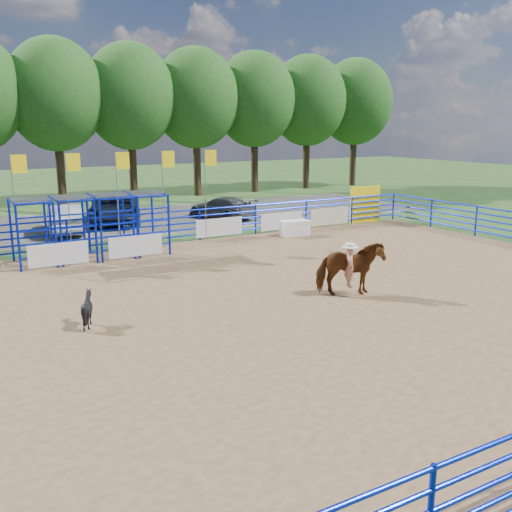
% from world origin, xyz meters
% --- Properties ---
extents(ground, '(120.00, 120.00, 0.00)m').
position_xyz_m(ground, '(0.00, 0.00, 0.00)').
color(ground, '#335622').
rests_on(ground, ground).
extents(arena_dirt, '(30.00, 20.00, 0.02)m').
position_xyz_m(arena_dirt, '(0.00, 0.00, 0.01)').
color(arena_dirt, olive).
rests_on(arena_dirt, ground).
extents(gravel_strip, '(40.00, 10.00, 0.01)m').
position_xyz_m(gravel_strip, '(0.00, 17.00, 0.01)').
color(gravel_strip, slate).
rests_on(gravel_strip, ground).
extents(announcer_table, '(1.46, 0.80, 0.74)m').
position_xyz_m(announcer_table, '(7.47, 8.70, 0.39)').
color(announcer_table, white).
rests_on(announcer_table, arena_dirt).
extents(horse_and_rider, '(2.26, 1.68, 2.32)m').
position_xyz_m(horse_and_rider, '(3.48, -0.43, 0.94)').
color(horse_and_rider, brown).
rests_on(horse_and_rider, arena_dirt).
extents(calf, '(1.09, 1.05, 0.93)m').
position_xyz_m(calf, '(-4.40, 0.83, 0.49)').
color(calf, black).
rests_on(calf, arena_dirt).
extents(car_b, '(2.19, 4.62, 1.46)m').
position_xyz_m(car_b, '(-2.08, 15.12, 0.74)').
color(car_b, '#96999F').
rests_on(car_b, gravel_strip).
extents(car_c, '(4.31, 6.35, 1.61)m').
position_xyz_m(car_c, '(0.95, 16.79, 0.82)').
color(car_c, black).
rests_on(car_c, gravel_strip).
extents(car_d, '(3.19, 4.58, 1.23)m').
position_xyz_m(car_d, '(6.70, 15.20, 0.63)').
color(car_d, '#565659').
rests_on(car_d, gravel_strip).
extents(perimeter_fence, '(30.10, 20.10, 1.50)m').
position_xyz_m(perimeter_fence, '(0.00, 0.00, 0.75)').
color(perimeter_fence, '#081DBC').
rests_on(perimeter_fence, ground).
extents(chute_assembly, '(19.32, 2.41, 4.20)m').
position_xyz_m(chute_assembly, '(-1.90, 8.84, 1.26)').
color(chute_assembly, '#081DBC').
rests_on(chute_assembly, ground).
extents(treeline, '(56.40, 6.40, 11.24)m').
position_xyz_m(treeline, '(0.00, 26.00, 7.53)').
color(treeline, '#3F2B19').
rests_on(treeline, ground).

